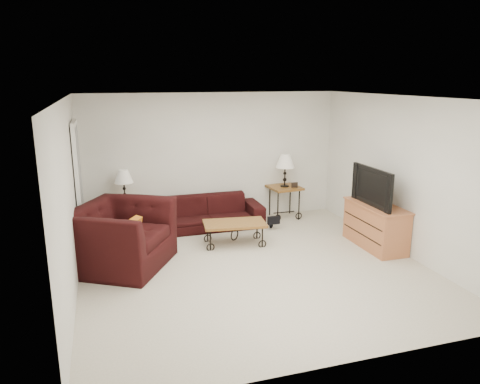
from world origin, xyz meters
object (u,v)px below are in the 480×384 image
object	(u,v)px
lamp_left	(124,186)
television	(377,186)
side_table_left	(126,217)
sofa	(208,213)
side_table_right	(284,202)
coffee_table	(235,233)
tv_stand	(375,226)
armchair	(121,236)
lamp_right	(285,171)
backpack	(271,216)

from	to	relation	value
lamp_left	television	distance (m)	4.40
side_table_left	television	distance (m)	4.46
sofa	side_table_right	size ratio (longest dim) A/B	3.13
side_table_left	coffee_table	bearing A→B (deg)	-34.33
television	tv_stand	bearing A→B (deg)	90.00
side_table_left	side_table_right	bearing A→B (deg)	0.00
sofa	armchair	xyz separation A→B (m)	(-1.65, -1.37, 0.17)
lamp_left	side_table_right	bearing A→B (deg)	0.00
lamp_right	television	world-z (taller)	television
side_table_left	lamp_right	bearing A→B (deg)	0.00
armchair	tv_stand	size ratio (longest dim) A/B	1.19
tv_stand	backpack	world-z (taller)	tv_stand
side_table_right	tv_stand	world-z (taller)	tv_stand
side_table_left	backpack	distance (m)	2.69
lamp_left	television	world-z (taller)	television
side_table_left	television	xyz separation A→B (m)	(3.93, -1.96, 0.75)
tv_stand	sofa	bearing A→B (deg)	144.05
lamp_right	tv_stand	distance (m)	2.21
lamp_left	backpack	world-z (taller)	lamp_left
side_table_right	armchair	world-z (taller)	armchair
lamp_left	television	size ratio (longest dim) A/B	0.54
coffee_table	backpack	world-z (taller)	backpack
sofa	coffee_table	world-z (taller)	sofa
side_table_right	lamp_left	size ratio (longest dim) A/B	1.11
coffee_table	armchair	xyz separation A→B (m)	(-1.88, -0.37, 0.27)
sofa	tv_stand	size ratio (longest dim) A/B	1.67
sofa	backpack	size ratio (longest dim) A/B	4.38
side_table_right	backpack	bearing A→B (deg)	-131.56
lamp_right	coffee_table	bearing A→B (deg)	-139.81
side_table_right	tv_stand	bearing A→B (deg)	-66.89
side_table_right	tv_stand	xyz separation A→B (m)	(0.84, -1.96, 0.04)
television	lamp_right	bearing A→B (deg)	-157.39
backpack	tv_stand	bearing A→B (deg)	-66.43
side_table_left	lamp_right	size ratio (longest dim) A/B	0.90
coffee_table	lamp_left	bearing A→B (deg)	145.67
side_table_right	sofa	bearing A→B (deg)	-173.64
side_table_right	coffee_table	distance (m)	1.83
armchair	television	xyz separation A→B (m)	(4.08, -0.41, 0.57)
side_table_right	side_table_left	bearing A→B (deg)	180.00
side_table_right	lamp_right	size ratio (longest dim) A/B	1.00
coffee_table	television	size ratio (longest dim) A/B	0.96
sofa	backpack	world-z (taller)	sofa
side_table_right	television	distance (m)	2.24
side_table_left	coffee_table	size ratio (longest dim) A/B	0.56
coffee_table	backpack	xyz separation A→B (m)	(0.91, 0.63, 0.04)
side_table_left	lamp_right	xyz separation A→B (m)	(3.12, 0.00, 0.68)
tv_stand	television	world-z (taller)	television
tv_stand	armchair	bearing A→B (deg)	174.31
side_table_right	coffee_table	world-z (taller)	side_table_right
armchair	tv_stand	distance (m)	4.13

